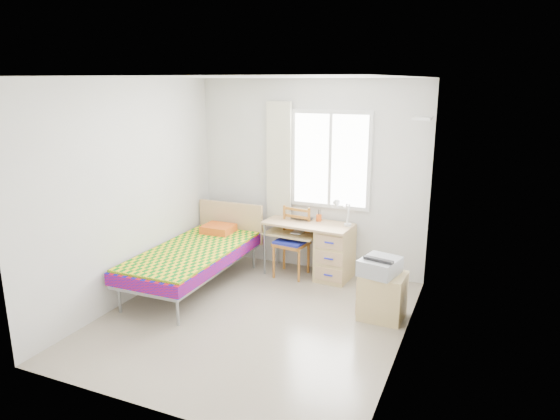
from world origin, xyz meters
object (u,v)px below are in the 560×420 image
object	(u,v)px
desk	(330,249)
printer	(380,266)
chair	(293,238)
cabinet	(382,296)
bed	(196,254)

from	to	relation	value
desk	printer	size ratio (longest dim) A/B	2.42
chair	printer	size ratio (longest dim) A/B	1.86
desk	cabinet	world-z (taller)	desk
chair	bed	bearing A→B (deg)	-131.97
bed	cabinet	world-z (taller)	bed
chair	desk	bearing A→B (deg)	14.69
desk	printer	distance (m)	1.25
chair	cabinet	distance (m)	1.63
cabinet	bed	bearing A→B (deg)	-176.30
bed	printer	size ratio (longest dim) A/B	4.18
bed	printer	world-z (taller)	bed
cabinet	chair	bearing A→B (deg)	152.08
bed	printer	xyz separation A→B (m)	(2.33, 0.04, 0.18)
desk	chair	xyz separation A→B (m)	(-0.50, -0.07, 0.12)
printer	chair	bearing A→B (deg)	161.21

